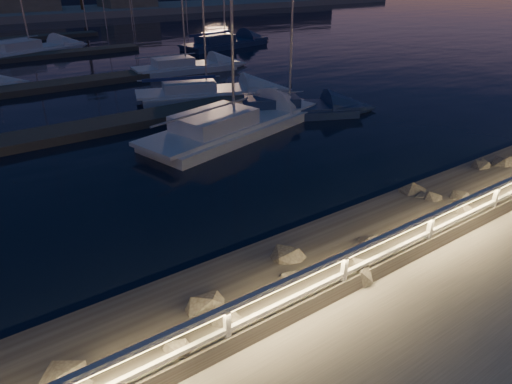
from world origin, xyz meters
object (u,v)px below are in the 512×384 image
Objects in this scene: sailboat_d at (230,125)px; sailboat_g at (184,66)px; sailboat_c at (285,108)px; sailboat_h at (203,91)px; sailboat_l at (223,43)px; guard_rail at (307,281)px; sailboat_k at (28,50)px.

sailboat_g is at bearing 56.99° from sailboat_d.
sailboat_h reaches higher than sailboat_c.
sailboat_d is at bearing -130.44° from sailboat_l.
sailboat_c is 0.92× the size of sailboat_h.
sailboat_g is 11.56m from sailboat_l.
sailboat_k reaches higher than guard_rail.
sailboat_d is 1.26× the size of sailboat_g.
sailboat_c is 4.07m from sailboat_d.
guard_rail is 19.95m from sailboat_h.
sailboat_h is (-2.47, -7.50, -0.00)m from sailboat_g.
sailboat_l is at bearing 91.23° from sailboat_c.
guard_rail is 2.75× the size of sailboat_k.
sailboat_l is (18.44, 33.94, -0.92)m from guard_rail.
guard_rail is at bearing -129.62° from sailboat_d.
sailboat_h reaches higher than sailboat_g.
sailboat_l is (16.34, -6.29, -0.02)m from sailboat_k.
sailboat_g reaches higher than sailboat_c.
guard_rail is 40.29m from sailboat_k.
guard_rail is at bearing -105.29° from sailboat_g.
sailboat_g is at bearing 111.36° from sailboat_c.
sailboat_k reaches higher than sailboat_c.
sailboat_d is (-3.98, -0.87, 0.06)m from sailboat_c.
sailboat_l is (10.76, 15.54, 0.04)m from sailboat_h.
sailboat_k reaches higher than sailboat_l.
sailboat_k is at bearing 87.01° from guard_rail.
sailboat_l reaches higher than sailboat_h.
guard_rail is 15.97m from sailboat_c.
guard_rail is 38.63m from sailboat_l.
sailboat_d reaches higher than sailboat_g.
sailboat_g is 0.83× the size of sailboat_l.
sailboat_l reaches higher than guard_rail.
sailboat_k is at bearing 123.26° from sailboat_h.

